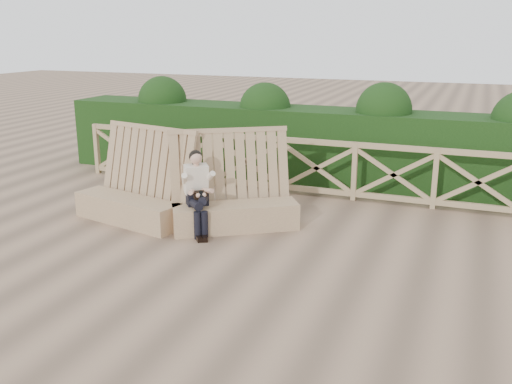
% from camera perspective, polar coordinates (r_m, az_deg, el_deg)
% --- Properties ---
extents(ground, '(60.00, 60.00, 0.00)m').
position_cam_1_polar(ground, '(7.84, -0.98, -7.10)').
color(ground, brown).
rests_on(ground, ground).
extents(bench, '(3.76, 1.73, 1.56)m').
position_cam_1_polar(bench, '(9.31, -7.41, -0.93)').
color(bench, '#8F6E51').
rests_on(bench, ground).
extents(woman, '(0.66, 0.78, 1.29)m').
position_cam_1_polar(woman, '(8.85, -5.87, 0.30)').
color(woman, black).
rests_on(woman, ground).
extents(guardrail, '(10.10, 0.09, 1.10)m').
position_cam_1_polar(guardrail, '(10.83, 6.09, 2.41)').
color(guardrail, '#937D55').
rests_on(guardrail, ground).
extents(hedge, '(12.00, 1.20, 1.50)m').
position_cam_1_polar(hedge, '(11.93, 7.67, 4.57)').
color(hedge, black).
rests_on(hedge, ground).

